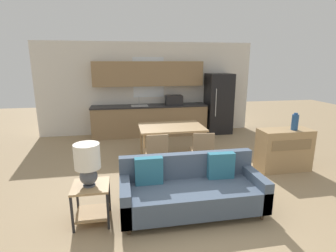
{
  "coord_description": "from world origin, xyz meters",
  "views": [
    {
      "loc": [
        -0.83,
        -3.26,
        2.15
      ],
      "look_at": [
        0.04,
        1.5,
        0.95
      ],
      "focal_mm": 28.0,
      "sensor_mm": 36.0,
      "label": 1
    }
  ],
  "objects_px": {
    "table_lamp": "(87,162)",
    "side_table": "(91,197)",
    "dining_chair_near_right": "(202,150)",
    "refrigerator": "(218,104)",
    "couch": "(191,190)",
    "vase": "(295,122)",
    "dining_table": "(171,129)",
    "dining_chair_near_left": "(156,152)",
    "credenza": "(284,150)"
  },
  "relations": [
    {
      "from": "table_lamp",
      "to": "side_table",
      "type": "bearing_deg",
      "value": 48.04
    },
    {
      "from": "side_table",
      "to": "dining_chair_near_right",
      "type": "relative_size",
      "value": 0.63
    },
    {
      "from": "table_lamp",
      "to": "dining_chair_near_right",
      "type": "bearing_deg",
      "value": 32.66
    },
    {
      "from": "refrigerator",
      "to": "couch",
      "type": "xyz_separation_m",
      "value": [
        -1.98,
        -4.13,
        -0.57
      ]
    },
    {
      "from": "vase",
      "to": "couch",
      "type": "bearing_deg",
      "value": -155.46
    },
    {
      "from": "dining_table",
      "to": "dining_chair_near_left",
      "type": "bearing_deg",
      "value": -118.4
    },
    {
      "from": "table_lamp",
      "to": "dining_chair_near_left",
      "type": "bearing_deg",
      "value": 50.35
    },
    {
      "from": "side_table",
      "to": "credenza",
      "type": "height_order",
      "value": "credenza"
    },
    {
      "from": "refrigerator",
      "to": "table_lamp",
      "type": "xyz_separation_m",
      "value": [
        -3.39,
        -4.17,
        -0.02
      ]
    },
    {
      "from": "vase",
      "to": "side_table",
      "type": "bearing_deg",
      "value": -163.62
    },
    {
      "from": "dining_table",
      "to": "dining_chair_near_left",
      "type": "height_order",
      "value": "dining_chair_near_left"
    },
    {
      "from": "side_table",
      "to": "dining_chair_near_right",
      "type": "distance_m",
      "value": 2.32
    },
    {
      "from": "dining_table",
      "to": "couch",
      "type": "relative_size",
      "value": 0.69
    },
    {
      "from": "vase",
      "to": "dining_chair_near_left",
      "type": "height_order",
      "value": "vase"
    },
    {
      "from": "side_table",
      "to": "dining_chair_near_left",
      "type": "relative_size",
      "value": 0.63
    },
    {
      "from": "side_table",
      "to": "dining_table",
      "type": "bearing_deg",
      "value": 54.4
    },
    {
      "from": "refrigerator",
      "to": "table_lamp",
      "type": "height_order",
      "value": "refrigerator"
    },
    {
      "from": "vase",
      "to": "dining_chair_near_right",
      "type": "xyz_separation_m",
      "value": [
        -1.83,
        0.14,
        -0.5
      ]
    },
    {
      "from": "couch",
      "to": "vase",
      "type": "height_order",
      "value": "vase"
    },
    {
      "from": "refrigerator",
      "to": "dining_chair_near_left",
      "type": "relative_size",
      "value": 2.1
    },
    {
      "from": "refrigerator",
      "to": "dining_chair_near_left",
      "type": "xyz_separation_m",
      "value": [
        -2.31,
        -2.86,
        -0.4
      ]
    },
    {
      "from": "refrigerator",
      "to": "credenza",
      "type": "distance_m",
      "value": 3.05
    },
    {
      "from": "dining_chair_near_right",
      "to": "dining_table",
      "type": "bearing_deg",
      "value": -55.34
    },
    {
      "from": "dining_table",
      "to": "vase",
      "type": "height_order",
      "value": "vase"
    },
    {
      "from": "side_table",
      "to": "vase",
      "type": "xyz_separation_m",
      "value": [
        3.78,
        1.11,
        0.63
      ]
    },
    {
      "from": "dining_table",
      "to": "table_lamp",
      "type": "relative_size",
      "value": 2.41
    },
    {
      "from": "couch",
      "to": "refrigerator",
      "type": "bearing_deg",
      "value": 64.44
    },
    {
      "from": "couch",
      "to": "table_lamp",
      "type": "distance_m",
      "value": 1.52
    },
    {
      "from": "refrigerator",
      "to": "side_table",
      "type": "xyz_separation_m",
      "value": [
        -3.37,
        -4.16,
        -0.53
      ]
    },
    {
      "from": "couch",
      "to": "credenza",
      "type": "relative_size",
      "value": 1.96
    },
    {
      "from": "couch",
      "to": "dining_chair_near_right",
      "type": "distance_m",
      "value": 1.36
    },
    {
      "from": "dining_table",
      "to": "table_lamp",
      "type": "height_order",
      "value": "table_lamp"
    },
    {
      "from": "credenza",
      "to": "vase",
      "type": "relative_size",
      "value": 3.08
    },
    {
      "from": "refrigerator",
      "to": "dining_table",
      "type": "height_order",
      "value": "refrigerator"
    },
    {
      "from": "dining_chair_near_right",
      "to": "table_lamp",
      "type": "bearing_deg",
      "value": 40.53
    },
    {
      "from": "refrigerator",
      "to": "vase",
      "type": "distance_m",
      "value": 3.07
    },
    {
      "from": "couch",
      "to": "dining_chair_near_left",
      "type": "height_order",
      "value": "dining_chair_near_left"
    },
    {
      "from": "table_lamp",
      "to": "vase",
      "type": "height_order",
      "value": "vase"
    },
    {
      "from": "refrigerator",
      "to": "dining_chair_near_left",
      "type": "distance_m",
      "value": 3.7
    },
    {
      "from": "dining_table",
      "to": "dining_chair_near_right",
      "type": "xyz_separation_m",
      "value": [
        0.44,
        -0.87,
        -0.2
      ]
    },
    {
      "from": "table_lamp",
      "to": "couch",
      "type": "bearing_deg",
      "value": 1.52
    },
    {
      "from": "table_lamp",
      "to": "credenza",
      "type": "relative_size",
      "value": 0.56
    },
    {
      "from": "dining_table",
      "to": "credenza",
      "type": "bearing_deg",
      "value": -24.35
    },
    {
      "from": "vase",
      "to": "dining_table",
      "type": "bearing_deg",
      "value": 156.05
    },
    {
      "from": "dining_chair_near_left",
      "to": "dining_chair_near_right",
      "type": "relative_size",
      "value": 1.0
    },
    {
      "from": "side_table",
      "to": "dining_chair_near_right",
      "type": "height_order",
      "value": "dining_chair_near_right"
    },
    {
      "from": "side_table",
      "to": "vase",
      "type": "relative_size",
      "value": 1.6
    },
    {
      "from": "vase",
      "to": "dining_chair_near_left",
      "type": "bearing_deg",
      "value": 176.19
    },
    {
      "from": "side_table",
      "to": "refrigerator",
      "type": "bearing_deg",
      "value": 50.93
    },
    {
      "from": "refrigerator",
      "to": "dining_chair_near_right",
      "type": "relative_size",
      "value": 2.1
    }
  ]
}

